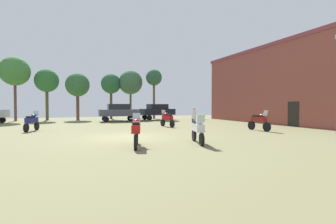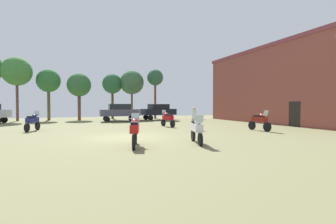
% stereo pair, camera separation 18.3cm
% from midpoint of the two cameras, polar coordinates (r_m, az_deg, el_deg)
% --- Properties ---
extents(ground_plane, '(44.00, 52.00, 0.02)m').
position_cam_midpoint_polar(ground_plane, '(14.64, -9.99, -5.77)').
color(ground_plane, olive).
extents(brick_building, '(6.12, 21.15, 7.93)m').
position_cam_midpoint_polar(brick_building, '(28.34, 26.26, 5.66)').
color(brick_building, brown).
rests_on(brick_building, ground).
extents(motorcycle_1, '(0.72, 2.06, 1.44)m').
position_cam_midpoint_polar(motorcycle_1, '(21.21, -0.45, -1.53)').
color(motorcycle_1, black).
rests_on(motorcycle_1, ground).
extents(motorcycle_3, '(0.84, 2.10, 1.45)m').
position_cam_midpoint_polar(motorcycle_3, '(20.23, -29.25, -1.87)').
color(motorcycle_3, black).
rests_on(motorcycle_3, ground).
extents(motorcycle_4, '(0.81, 2.17, 1.49)m').
position_cam_midpoint_polar(motorcycle_4, '(11.12, -7.86, -4.25)').
color(motorcycle_4, black).
rests_on(motorcycle_4, ground).
extents(motorcycle_5, '(0.62, 2.12, 1.49)m').
position_cam_midpoint_polar(motorcycle_5, '(19.14, 20.12, -1.90)').
color(motorcycle_5, black).
rests_on(motorcycle_5, ground).
extents(motorcycle_6, '(0.79, 2.14, 1.44)m').
position_cam_midpoint_polar(motorcycle_6, '(12.03, 6.48, -3.92)').
color(motorcycle_6, black).
rests_on(motorcycle_6, ground).
extents(car_1, '(4.34, 1.89, 2.00)m').
position_cam_midpoint_polar(car_1, '(28.53, -11.59, 0.17)').
color(car_1, black).
rests_on(car_1, ground).
extents(car_3, '(4.51, 2.38, 2.00)m').
position_cam_midpoint_polar(car_3, '(31.29, -2.64, 0.32)').
color(car_3, black).
rests_on(car_3, ground).
extents(person_1, '(0.42, 0.42, 1.69)m').
position_cam_midpoint_polar(person_1, '(18.95, 5.73, -1.07)').
color(person_1, '#323245').
rests_on(person_1, ground).
extents(tree_1, '(2.21, 2.21, 6.78)m').
position_cam_midpoint_polar(tree_1, '(34.19, -3.43, 7.78)').
color(tree_1, brown).
rests_on(tree_1, ground).
extents(tree_4, '(2.85, 2.85, 6.34)m').
position_cam_midpoint_polar(tree_4, '(34.20, -26.42, 6.44)').
color(tree_4, brown).
rests_on(tree_4, ground).
extents(tree_5, '(2.70, 2.70, 6.13)m').
position_cam_midpoint_polar(tree_5, '(34.50, -13.22, 6.30)').
color(tree_5, '#4E3D24').
rests_on(tree_5, ground).
extents(tree_6, '(3.02, 3.02, 6.00)m').
position_cam_midpoint_polar(tree_6, '(34.01, -20.37, 5.84)').
color(tree_6, brown).
rests_on(tree_6, ground).
extents(tree_7, '(3.29, 3.29, 6.65)m').
position_cam_midpoint_polar(tree_7, '(34.51, -8.84, 6.76)').
color(tree_7, brown).
rests_on(tree_7, ground).
extents(tree_8, '(3.34, 3.34, 7.50)m').
position_cam_midpoint_polar(tree_8, '(34.12, -32.10, 7.95)').
color(tree_8, brown).
rests_on(tree_8, ground).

